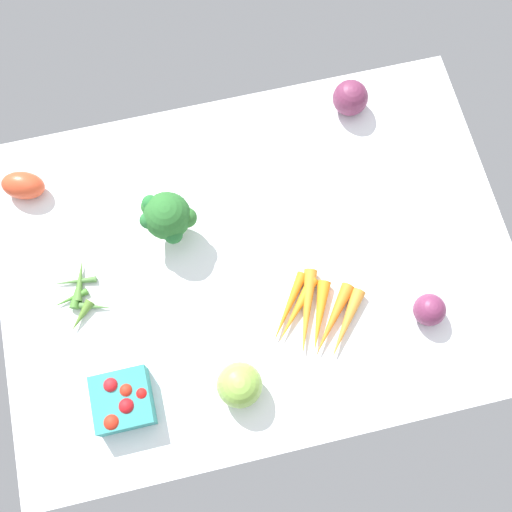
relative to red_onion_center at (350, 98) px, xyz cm
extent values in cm
cube|color=white|center=(27.81, 29.82, -4.83)|extent=(104.00, 76.00, 2.00)
sphere|color=#6E2D4C|center=(0.00, 0.00, 0.00)|extent=(7.67, 7.67, 7.67)
sphere|color=#712C4F|center=(-2.33, 48.47, -0.69)|extent=(6.30, 6.30, 6.30)
cube|color=teal|center=(58.39, 52.04, -1.20)|extent=(10.65, 10.65, 5.26)
sphere|color=red|center=(57.44, 53.45, 0.94)|extent=(2.98, 2.98, 2.98)
sphere|color=red|center=(54.38, 51.87, 0.63)|extent=(2.57, 2.57, 2.57)
sphere|color=red|center=(57.04, 50.66, 0.97)|extent=(2.54, 2.54, 2.54)
sphere|color=red|center=(59.66, 49.09, 1.15)|extent=(2.70, 2.70, 2.70)
sphere|color=red|center=(60.55, 55.69, 0.66)|extent=(3.20, 3.20, 3.20)
cylinder|color=#AAD272|center=(43.28, 19.70, -1.72)|extent=(3.85, 3.85, 4.23)
sphere|color=#2B6C2D|center=(43.28, 19.70, 3.94)|extent=(9.46, 9.46, 9.46)
sphere|color=#266B31|center=(47.04, 20.09, 4.60)|extent=(3.31, 3.31, 3.31)
sphere|color=#2D6A2C|center=(39.64, 20.73, 3.41)|extent=(4.08, 4.08, 4.08)
sphere|color=#2D7330|center=(46.24, 17.34, 4.68)|extent=(3.45, 3.45, 3.45)
sphere|color=#24682F|center=(42.90, 23.46, 3.12)|extent=(3.78, 3.78, 3.78)
sphere|color=#257032|center=(45.92, 16.99, 5.38)|extent=(3.30, 3.30, 3.30)
sphere|color=#89BC49|center=(36.62, 54.33, 0.42)|extent=(8.51, 8.51, 8.51)
cone|color=orange|center=(24.02, 41.47, -2.77)|extent=(10.71, 13.59, 2.13)
cone|color=orange|center=(22.55, 42.31, -2.65)|extent=(11.49, 12.48, 2.36)
cone|color=orange|center=(20.74, 43.34, -2.49)|extent=(8.49, 17.44, 2.69)
cone|color=orange|center=(18.51, 44.61, -2.47)|extent=(8.02, 14.21, 2.73)
cone|color=orange|center=(16.23, 45.91, -2.46)|extent=(12.01, 13.86, 2.75)
cone|color=orange|center=(13.90, 47.24, -2.44)|extent=(10.99, 13.43, 2.78)
cone|color=#488631|center=(65.71, 30.18, -3.14)|extent=(7.50, 3.04, 1.38)
cone|color=#548542|center=(60.89, 32.55, -3.13)|extent=(6.74, 3.31, 1.41)
cone|color=#537E2D|center=(63.98, 33.85, -2.84)|extent=(5.86, 6.30, 1.98)
cone|color=#427A2D|center=(64.19, 28.93, -2.86)|extent=(3.76, 6.63, 1.94)
cone|color=#4D7C32|center=(63.19, 26.43, -2.95)|extent=(3.82, 8.99, 1.76)
cone|color=#4D7E3C|center=(64.50, 26.41, -3.17)|extent=(9.04, 2.27, 1.32)
ellipsoid|color=#DE4B2B|center=(71.35, 4.19, -0.96)|extent=(10.39, 8.38, 5.74)
camera|label=1|loc=(36.98, 69.30, 119.80)|focal=44.88mm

